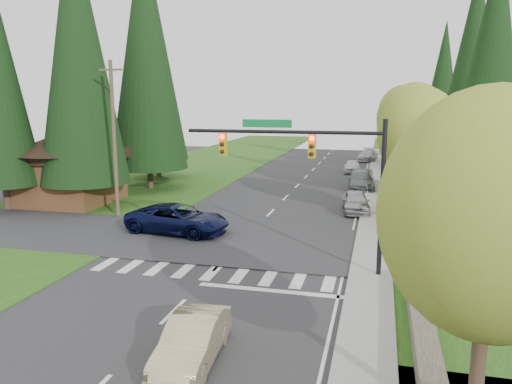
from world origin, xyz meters
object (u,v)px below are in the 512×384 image
at_px(sedan_champagne, 192,341).
at_px(parked_car_a, 356,202).
at_px(suv_navy, 178,219).
at_px(parked_car_b, 361,180).
at_px(parked_car_c, 363,177).
at_px(parked_car_e, 368,155).
at_px(parked_car_d, 352,166).

distance_m(sedan_champagne, parked_car_a, 21.54).
bearing_deg(parked_car_a, suv_navy, -146.97).
height_order(sedan_champagne, parked_car_b, parked_car_b).
height_order(parked_car_c, parked_car_e, parked_car_e).
distance_m(parked_car_d, parked_car_e, 10.84).
bearing_deg(parked_car_e, parked_car_a, -84.91).
relative_size(parked_car_c, parked_car_d, 1.01).
height_order(sedan_champagne, parked_car_a, parked_car_a).
bearing_deg(suv_navy, parked_car_b, -21.73).
distance_m(parked_car_b, parked_car_c, 2.68).
relative_size(suv_navy, parked_car_c, 1.54).
xyz_separation_m(parked_car_a, parked_car_d, (-1.36, 18.94, -0.07)).
distance_m(parked_car_a, parked_car_d, 18.99).
distance_m(parked_car_c, parked_car_d, 7.13).
distance_m(parked_car_c, parked_car_e, 17.76).
relative_size(suv_navy, parked_car_e, 1.18).
xyz_separation_m(parked_car_d, parked_car_e, (1.36, 10.75, 0.08)).
distance_m(parked_car_b, parked_car_d, 9.78).
distance_m(sedan_champagne, parked_car_e, 51.06).
height_order(parked_car_a, parked_car_d, parked_car_a).
distance_m(parked_car_b, parked_car_e, 20.44).
height_order(parked_car_a, parked_car_b, parked_car_b).
xyz_separation_m(parked_car_a, parked_car_b, (0.00, 9.26, 0.01)).
bearing_deg(parked_car_b, parked_car_e, 85.31).
height_order(sedan_champagne, parked_car_e, parked_car_e).
height_order(parked_car_c, parked_car_d, parked_car_d).
xyz_separation_m(suv_navy, parked_car_b, (9.65, 17.21, -0.09)).
distance_m(sedan_champagne, parked_car_c, 33.37).
xyz_separation_m(parked_car_b, parked_car_c, (0.00, 2.68, -0.10)).
bearing_deg(parked_car_d, parked_car_b, -82.75).
bearing_deg(parked_car_e, parked_car_d, -92.11).
xyz_separation_m(suv_navy, parked_car_a, (9.65, 7.95, -0.10)).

